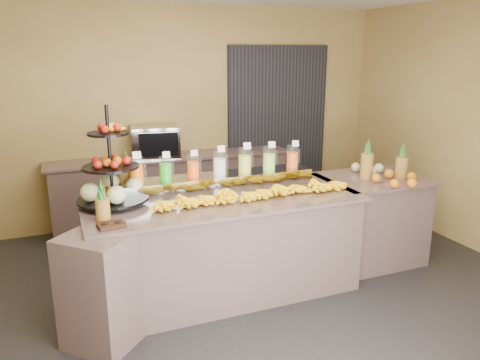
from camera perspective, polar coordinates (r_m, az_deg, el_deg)
ground at (r=4.35m, az=-0.37°, el=-15.12°), size 6.00×6.00×0.00m
room_envelope at (r=4.57m, az=-1.88°, el=11.18°), size 6.04×5.02×2.82m
buffet_counter at (r=4.32m, az=-3.10°, el=-8.43°), size 2.75×1.25×0.93m
right_counter at (r=5.26m, az=15.50°, el=-4.56°), size 1.08×0.88×0.93m
back_ledge at (r=6.15m, az=-8.11°, el=-1.25°), size 3.10×0.55×0.93m
pitcher_tray at (r=4.48m, az=-2.50°, el=-0.24°), size 1.85×0.30×0.15m
juice_pitcher_orange_a at (r=4.25m, az=-12.49°, el=1.03°), size 0.13×0.13×0.30m
juice_pitcher_green at (r=4.30m, az=-9.07°, el=1.26°), size 0.12×0.12×0.28m
juice_pitcher_orange_b at (r=4.36m, az=-5.74°, el=1.56°), size 0.11×0.12×0.28m
juice_pitcher_milk at (r=4.43m, az=-2.52°, el=1.96°), size 0.12×0.13×0.30m
juice_pitcher_lemon at (r=4.52m, az=0.58°, el=2.29°), size 0.13×0.13×0.31m
juice_pitcher_lime at (r=4.63m, az=3.56°, el=2.52°), size 0.12×0.13×0.30m
juice_pitcher_orange_c at (r=4.74m, az=6.40°, el=2.74°), size 0.12×0.13×0.29m
banana_heap at (r=4.23m, az=1.48°, el=-1.37°), size 1.88×0.17×0.16m
fruit_stand at (r=4.15m, az=-14.85°, el=0.08°), size 0.74×0.74×0.86m
condiment_caddy at (r=3.67m, az=-15.41°, el=-5.33°), size 0.22×0.17×0.03m
pineapple_left_a at (r=3.76m, az=-16.41°, el=-3.13°), size 0.11×0.11×0.35m
pineapple_left_b at (r=4.39m, az=-13.62°, el=0.26°), size 0.15×0.15×0.44m
right_fruit_pile at (r=5.01m, az=17.71°, el=0.83°), size 0.50×0.48×0.26m
oven_warmer at (r=5.96m, az=-10.31°, el=4.62°), size 0.63×0.48×0.39m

